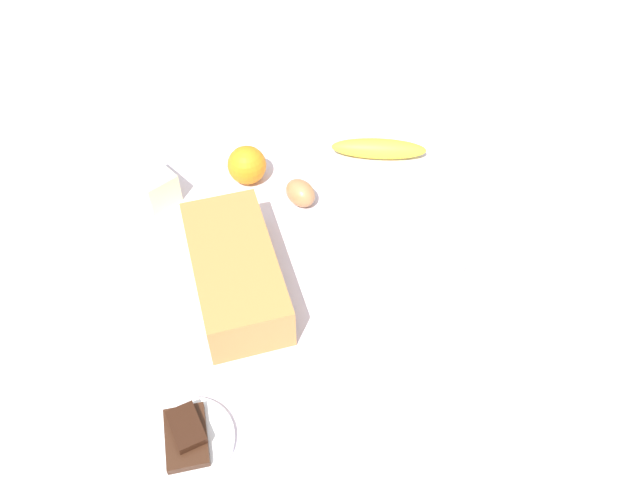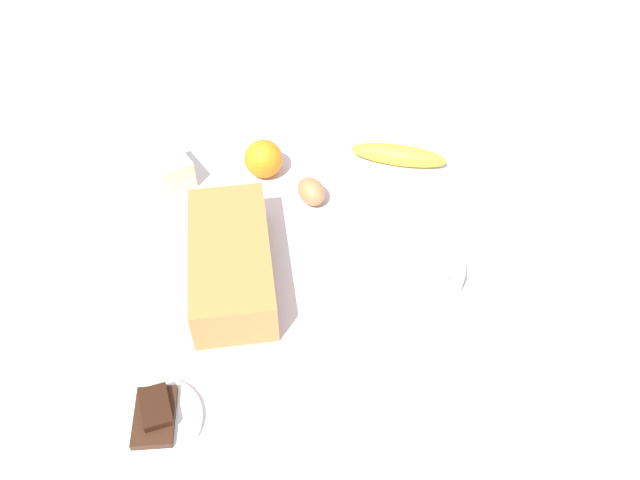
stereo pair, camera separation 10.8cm
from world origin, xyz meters
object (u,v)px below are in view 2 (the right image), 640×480
at_px(flour_bowl, 424,269).
at_px(chocolate_plate, 156,418).
at_px(butter_block, 170,169).
at_px(banana, 399,155).
at_px(loaf_pan, 231,260).
at_px(orange_fruit, 263,159).
at_px(sugar_bowl, 494,364).
at_px(egg_near_butter, 311,191).

relative_size(flour_bowl, chocolate_plate, 1.04).
bearing_deg(butter_block, banana, -96.27).
bearing_deg(chocolate_plate, banana, -47.59).
height_order(loaf_pan, banana, loaf_pan).
bearing_deg(flour_bowl, orange_fruit, 32.86).
xyz_separation_m(flour_bowl, butter_block, (0.35, 0.39, 0.00)).
xyz_separation_m(flour_bowl, orange_fruit, (0.33, 0.21, 0.01)).
height_order(loaf_pan, sugar_bowl, loaf_pan).
height_order(sugar_bowl, butter_block, sugar_bowl).
xyz_separation_m(flour_bowl, egg_near_butter, (0.23, 0.14, -0.00)).
xyz_separation_m(butter_block, chocolate_plate, (-0.51, 0.06, -0.02)).
distance_m(egg_near_butter, chocolate_plate, 0.50).
distance_m(banana, orange_fruit, 0.27).
bearing_deg(orange_fruit, flour_bowl, -147.14).
distance_m(loaf_pan, flour_bowl, 0.32).
xyz_separation_m(banana, orange_fruit, (0.03, 0.26, 0.02)).
height_order(butter_block, chocolate_plate, butter_block).
relative_size(banana, butter_block, 2.11).
bearing_deg(sugar_bowl, orange_fruit, 25.68).
bearing_deg(butter_block, loaf_pan, -162.88).
bearing_deg(loaf_pan, banana, -53.60).
bearing_deg(butter_block, egg_near_butter, -114.98).
bearing_deg(banana, egg_near_butter, 109.55).
height_order(flour_bowl, butter_block, flour_bowl).
distance_m(flour_bowl, orange_fruit, 0.39).
relative_size(orange_fruit, egg_near_butter, 1.15).
bearing_deg(orange_fruit, chocolate_plate, 154.08).
bearing_deg(egg_near_butter, chocolate_plate, 141.58).
bearing_deg(flour_bowl, banana, -10.20).
distance_m(banana, chocolate_plate, 0.68).
relative_size(loaf_pan, chocolate_plate, 2.23).
relative_size(banana, egg_near_butter, 2.93).
distance_m(sugar_bowl, chocolate_plate, 0.49).
bearing_deg(chocolate_plate, egg_near_butter, -38.42).
height_order(flour_bowl, egg_near_butter, flour_bowl).
bearing_deg(orange_fruit, egg_near_butter, -143.10).
height_order(flour_bowl, sugar_bowl, flour_bowl).
bearing_deg(loaf_pan, egg_near_butter, -43.01).
height_order(flour_bowl, orange_fruit, orange_fruit).
bearing_deg(loaf_pan, butter_block, 22.19).
bearing_deg(chocolate_plate, orange_fruit, -25.92).
height_order(orange_fruit, butter_block, orange_fruit).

